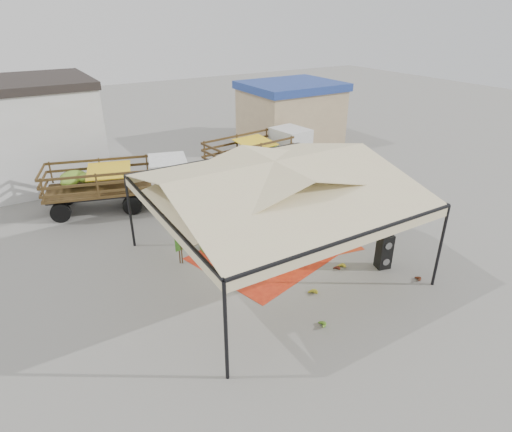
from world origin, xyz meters
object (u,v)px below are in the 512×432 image
truck_left (124,180)px  truck_right (264,149)px  vendor (237,218)px  banana_heap (274,222)px  speaker_stack (384,251)px

truck_left → truck_right: (8.22, 0.75, -0.01)m
vendor → truck_right: (5.09, 6.07, 0.55)m
banana_heap → truck_left: 7.62m
speaker_stack → vendor: 5.95m
banana_heap → truck_left: bearing=125.2°
speaker_stack → truck_right: truck_right is taller
banana_heap → speaker_stack: 4.55m
banana_heap → speaker_stack: speaker_stack is taller
vendor → truck_left: truck_left is taller
vendor → truck_right: 7.94m
speaker_stack → vendor: size_ratio=0.84×
speaker_stack → truck_right: (1.73, 10.98, 0.68)m
banana_heap → vendor: (-1.25, 0.88, 0.13)m
speaker_stack → vendor: bearing=139.2°
truck_left → truck_right: bearing=21.6°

